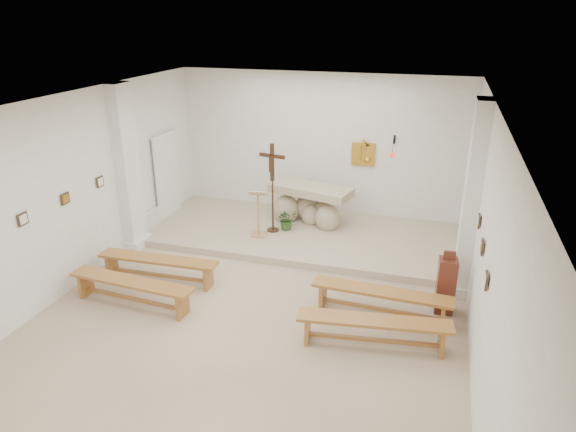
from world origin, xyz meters
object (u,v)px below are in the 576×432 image
(crucifix_stand, at_px, (272,182))
(bench_left_second, at_px, (132,287))
(donation_pedestal, at_px, (446,285))
(bench_right_front, at_px, (381,297))
(lectern, at_px, (258,213))
(bench_left_front, at_px, (158,264))
(bench_right_second, at_px, (374,326))
(altar, at_px, (309,207))

(crucifix_stand, relative_size, bench_left_second, 0.86)
(donation_pedestal, bearing_deg, bench_right_front, -159.80)
(donation_pedestal, bearing_deg, bench_left_second, -169.59)
(lectern, relative_size, donation_pedestal, 0.96)
(bench_right_front, bearing_deg, bench_left_front, -177.57)
(donation_pedestal, height_order, bench_left_second, donation_pedestal)
(lectern, bearing_deg, bench_right_second, -55.26)
(bench_right_front, xyz_separation_m, bench_right_second, (0.00, -0.90, 0.00))
(altar, height_order, bench_left_second, altar)
(lectern, distance_m, bench_right_second, 4.34)
(donation_pedestal, bearing_deg, altar, 133.03)
(altar, distance_m, bench_left_front, 3.93)
(donation_pedestal, distance_m, bench_left_front, 5.21)
(lectern, height_order, bench_left_front, lectern)
(bench_left_second, height_order, bench_right_second, same)
(altar, xyz_separation_m, bench_right_front, (2.10, -3.33, -0.16))
(crucifix_stand, xyz_separation_m, bench_right_front, (2.76, -2.58, -0.95))
(altar, bearing_deg, bench_right_front, -44.01)
(lectern, distance_m, crucifix_stand, 0.75)
(bench_left_front, bearing_deg, crucifix_stand, 59.08)
(altar, xyz_separation_m, bench_left_second, (-2.08, -4.23, -0.16))
(crucifix_stand, height_order, donation_pedestal, crucifix_stand)
(donation_pedestal, bearing_deg, bench_left_front, -179.22)
(donation_pedestal, height_order, bench_right_second, donation_pedestal)
(lectern, bearing_deg, crucifix_stand, 48.26)
(crucifix_stand, relative_size, bench_left_front, 0.86)
(bench_right_front, distance_m, bench_left_second, 4.27)
(donation_pedestal, xyz_separation_m, bench_right_second, (-1.01, -1.36, -0.13))
(lectern, relative_size, crucifix_stand, 0.54)
(bench_left_second, bearing_deg, lectern, 73.29)
(altar, height_order, lectern, lectern)
(bench_left_front, height_order, bench_right_second, same)
(altar, distance_m, lectern, 1.41)
(bench_right_second, bearing_deg, donation_pedestal, 45.78)
(lectern, distance_m, bench_left_second, 3.38)
(altar, height_order, bench_left_front, altar)
(lectern, relative_size, bench_left_front, 0.47)
(bench_right_second, bearing_deg, bench_left_front, 160.25)
(donation_pedestal, height_order, bench_left_front, donation_pedestal)
(donation_pedestal, relative_size, bench_right_front, 0.49)
(crucifix_stand, bearing_deg, bench_right_second, -40.93)
(bench_left_second, bearing_deg, donation_pedestal, 18.87)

